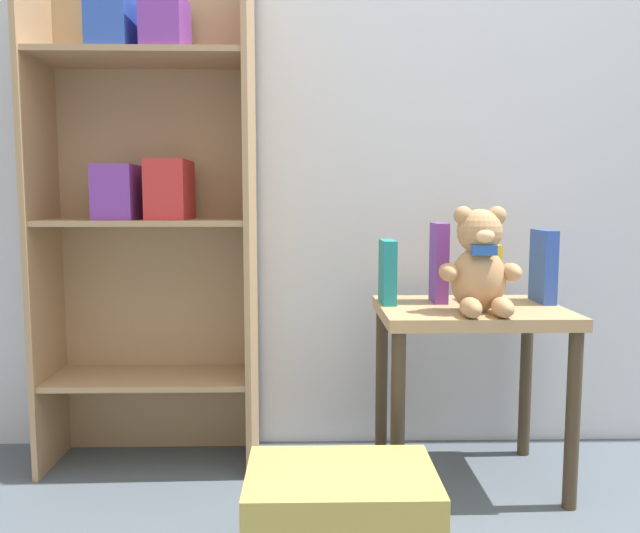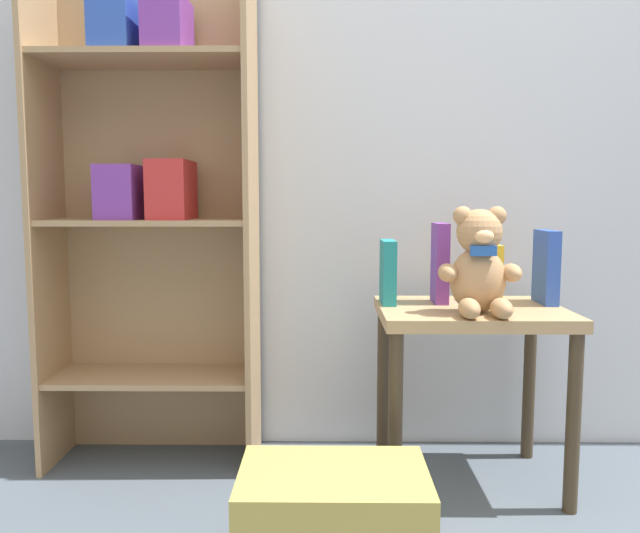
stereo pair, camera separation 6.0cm
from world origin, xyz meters
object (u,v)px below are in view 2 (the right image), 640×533
Objects in this scene: book_standing_teal at (388,272)px; book_standing_blue at (546,267)px; display_table at (470,337)px; teddy_bear at (479,265)px; book_standing_yellow at (492,273)px; bookshelf_side at (152,192)px; book_standing_purple at (440,263)px; storage_bin at (334,524)px.

book_standing_blue reaches higher than book_standing_teal.
teddy_bear reaches higher than display_table.
display_table is at bearing -15.41° from book_standing_teal.
book_standing_teal is 0.33m from book_standing_yellow.
display_table is (1.00, -0.19, -0.44)m from bookshelf_side.
book_standing_yellow is 0.80× the size of book_standing_blue.
book_standing_blue is at bearing 16.14° from display_table.
book_standing_teal is 0.86× the size of book_standing_blue.
book_standing_blue reaches higher than display_table.
teddy_bear is 1.33× the size of book_standing_blue.
book_standing_purple is 0.17m from book_standing_yellow.
teddy_bear is at bearing -35.55° from book_standing_teal.
storage_bin is (-0.50, -0.58, -0.51)m from book_standing_yellow.
bookshelf_side is 1.11m from display_table.
teddy_bear is 1.22× the size of book_standing_purple.
teddy_bear reaches higher than book_standing_teal.
teddy_bear is 1.54× the size of book_standing_teal.
display_table is 2.80× the size of book_standing_teal.
bookshelf_side is at bearing 163.81° from teddy_bear.
book_standing_teal is 1.08× the size of book_standing_yellow.
book_standing_purple is at bearing 59.70° from storage_bin.
display_table reaches higher than storage_bin.
book_standing_purple reaches higher than book_standing_blue.
book_standing_blue is (0.25, 0.17, -0.02)m from teddy_bear.
book_standing_yellow is 0.17m from book_standing_blue.
bookshelf_side reaches higher than book_standing_teal.
teddy_bear reaches higher than storage_bin.
book_standing_teal is at bearing -9.02° from bookshelf_side.
bookshelf_side is at bearing 173.68° from book_standing_purple.
book_standing_yellow is at bearing 175.07° from book_standing_blue.
bookshelf_side is at bearing 169.46° from display_table.
book_standing_purple is 1.09× the size of book_standing_blue.
book_standing_yellow is (1.09, -0.10, -0.25)m from bookshelf_side.
storage_bin is at bearing -49.33° from bookshelf_side.
teddy_bear is at bearing -67.03° from book_standing_purple.
book_standing_teal is 0.78m from storage_bin.
bookshelf_side is 5.26× the size of teddy_bear.
book_standing_teal is at bearing 72.85° from storage_bin.
bookshelf_side reaches higher than book_standing_purple.
book_standing_blue is at bearing 34.96° from teddy_bear.
book_standing_yellow is at bearing 49.45° from storage_bin.
display_table is 0.22m from book_standing_yellow.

